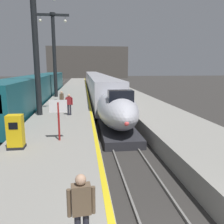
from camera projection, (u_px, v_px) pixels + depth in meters
name	position (u px, v px, depth m)	size (l,w,h in m)	color
platform_left	(70.00, 103.00, 28.60)	(4.80, 110.00, 1.05)	gray
platform_right	(134.00, 101.00, 29.58)	(4.80, 110.00, 1.05)	gray
platform_left_safety_stripe	(88.00, 98.00, 28.77)	(0.20, 107.80, 0.01)	yellow
rail_main_left	(95.00, 102.00, 31.77)	(0.08, 110.00, 0.12)	slate
rail_main_right	(106.00, 102.00, 31.95)	(0.08, 110.00, 0.12)	slate
rail_secondary_left	(35.00, 104.00, 30.78)	(0.08, 110.00, 0.12)	slate
rail_secondary_right	(46.00, 103.00, 30.96)	(0.08, 110.00, 0.12)	slate
highspeed_train_main	(97.00, 84.00, 40.40)	(2.92, 57.92, 3.60)	silver
regional_train_adjacent	(40.00, 88.00, 30.66)	(2.85, 36.60, 3.80)	#145660
station_column_mid	(35.00, 39.00, 17.47)	(4.00, 0.68, 9.75)	black
station_column_far	(54.00, 48.00, 28.97)	(4.00, 0.68, 10.32)	black
passenger_near_edge	(62.00, 99.00, 20.42)	(0.34, 0.54, 1.69)	#23232D
passenger_mid_platform	(81.00, 207.00, 4.62)	(0.57, 0.26, 1.69)	#23232D
passenger_far_waiting	(69.00, 103.00, 18.25)	(0.57, 0.26, 1.69)	#23232D
rolling_suitcase	(56.00, 107.00, 20.34)	(0.40, 0.22, 0.98)	navy
ticket_machine_yellow	(16.00, 133.00, 10.73)	(0.76, 0.62, 1.60)	yellow
departure_info_board	(58.00, 112.00, 11.78)	(0.90, 0.10, 2.12)	maroon
terminus_back_wall	(88.00, 62.00, 103.13)	(36.00, 2.00, 14.00)	#4C4742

